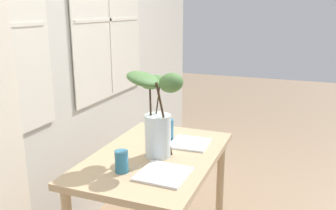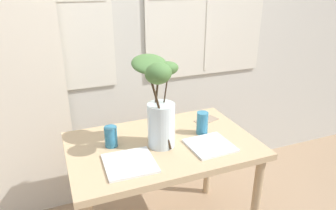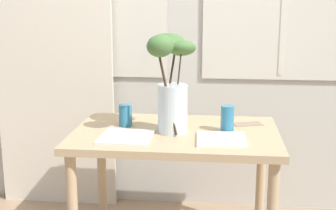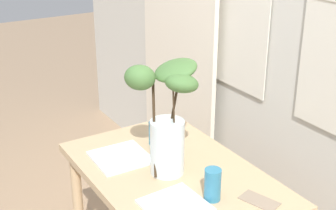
{
  "view_description": "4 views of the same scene",
  "coord_description": "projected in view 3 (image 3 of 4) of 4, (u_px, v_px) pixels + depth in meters",
  "views": [
    {
      "loc": [
        -1.97,
        -0.86,
        1.66
      ],
      "look_at": [
        0.04,
        -0.07,
        1.08
      ],
      "focal_mm": 38.49,
      "sensor_mm": 36.0,
      "label": 1
    },
    {
      "loc": [
        -0.6,
        -1.59,
        1.7
      ],
      "look_at": [
        0.01,
        -0.08,
        1.03
      ],
      "focal_mm": 33.14,
      "sensor_mm": 36.0,
      "label": 2
    },
    {
      "loc": [
        0.23,
        -2.54,
        1.5
      ],
      "look_at": [
        -0.05,
        0.02,
        0.9
      ],
      "focal_mm": 50.11,
      "sensor_mm": 36.0,
      "label": 3
    },
    {
      "loc": [
        1.72,
        -1.09,
        1.96
      ],
      "look_at": [
        -0.06,
        0.01,
        1.08
      ],
      "focal_mm": 51.28,
      "sensor_mm": 36.0,
      "label": 4
    }
  ],
  "objects": [
    {
      "name": "napkin_folded",
      "position": [
        247.0,
        124.0,
        2.79
      ],
      "size": [
        0.19,
        0.14,
        0.0
      ],
      "primitive_type": "cube",
      "rotation": [
        0.0,
        0.0,
        0.3
      ],
      "color": "gray",
      "rests_on": "dining_table"
    },
    {
      "name": "curtain_sheer_side",
      "position": [
        52.0,
        42.0,
        3.23
      ],
      "size": [
        0.85,
        0.03,
        2.37
      ],
      "primitive_type": "cube",
      "color": "silver",
      "rests_on": "ground"
    },
    {
      "name": "drinking_glass_blue_left",
      "position": [
        125.0,
        115.0,
        2.74
      ],
      "size": [
        0.08,
        0.08,
        0.13
      ],
      "primitive_type": "cylinder",
      "color": "teal",
      "rests_on": "dining_table"
    },
    {
      "name": "dining_table",
      "position": [
        176.0,
        148.0,
        2.67
      ],
      "size": [
        1.16,
        0.75,
        0.75
      ],
      "color": "tan",
      "rests_on": "ground"
    },
    {
      "name": "plate_square_right",
      "position": [
        221.0,
        139.0,
        2.47
      ],
      "size": [
        0.27,
        0.27,
        0.01
      ],
      "primitive_type": "cube",
      "rotation": [
        0.0,
        0.0,
        0.04
      ],
      "color": "white",
      "rests_on": "dining_table"
    },
    {
      "name": "vase_with_branches",
      "position": [
        171.0,
        84.0,
        2.57
      ],
      "size": [
        0.34,
        0.43,
        0.57
      ],
      "color": "silver",
      "rests_on": "dining_table"
    },
    {
      "name": "drinking_glass_blue_right",
      "position": [
        227.0,
        119.0,
        2.62
      ],
      "size": [
        0.08,
        0.08,
        0.15
      ],
      "primitive_type": "cylinder",
      "color": "teal",
      "rests_on": "dining_table"
    },
    {
      "name": "back_wall_with_windows",
      "position": [
        186.0,
        15.0,
        3.23
      ],
      "size": [
        5.03,
        0.14,
        2.72
      ],
      "color": "beige",
      "rests_on": "ground"
    },
    {
      "name": "plate_square_left",
      "position": [
        126.0,
        137.0,
        2.52
      ],
      "size": [
        0.28,
        0.28,
        0.01
      ],
      "primitive_type": "cube",
      "rotation": [
        0.0,
        0.0,
        -0.03
      ],
      "color": "white",
      "rests_on": "dining_table"
    }
  ]
}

